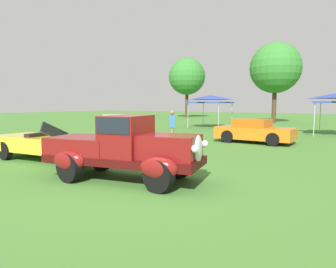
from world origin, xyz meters
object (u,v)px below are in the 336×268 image
object	(u,v)px
neighbor_convertible	(52,144)
show_car_orange	(254,131)
show_car_cream	(118,123)
feature_pickup_truck	(125,147)
canopy_tent_left_field	(210,99)
spectator_near_truck	(172,126)

from	to	relation	value
neighbor_convertible	show_car_orange	xyz separation A→B (m)	(4.48, 8.66, 0.02)
neighbor_convertible	show_car_orange	distance (m)	9.75
show_car_cream	feature_pickup_truck	bearing A→B (deg)	-45.83
neighbor_convertible	canopy_tent_left_field	size ratio (longest dim) A/B	1.57
spectator_near_truck	canopy_tent_left_field	distance (m)	11.00
feature_pickup_truck	show_car_orange	world-z (taller)	feature_pickup_truck
show_car_cream	canopy_tent_left_field	xyz separation A→B (m)	(4.29, 6.48, 1.82)
feature_pickup_truck	show_car_cream	size ratio (longest dim) A/B	1.03
show_car_orange	canopy_tent_left_field	world-z (taller)	canopy_tent_left_field
feature_pickup_truck	canopy_tent_left_field	bearing A→B (deg)	108.64
feature_pickup_truck	neighbor_convertible	world-z (taller)	feature_pickup_truck
canopy_tent_left_field	show_car_cream	bearing A→B (deg)	-123.50
neighbor_convertible	show_car_cream	bearing A→B (deg)	121.53
show_car_orange	canopy_tent_left_field	size ratio (longest dim) A/B	1.29
feature_pickup_truck	show_car_cream	xyz separation A→B (m)	(-9.92, 10.21, -0.26)
feature_pickup_truck	canopy_tent_left_field	distance (m)	17.69
show_car_orange	feature_pickup_truck	bearing A→B (deg)	-92.50
show_car_cream	show_car_orange	world-z (taller)	same
neighbor_convertible	spectator_near_truck	bearing A→B (deg)	74.92
show_car_cream	spectator_near_truck	xyz separation A→B (m)	(7.34, -3.98, 0.31)
show_car_cream	spectator_near_truck	world-z (taller)	spectator_near_truck
show_car_cream	show_car_orange	bearing A→B (deg)	-4.80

